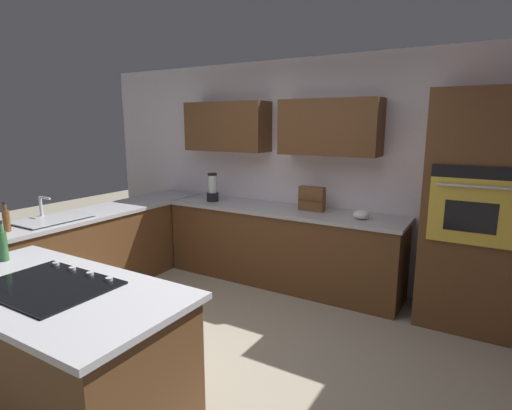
{
  "coord_description": "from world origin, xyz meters",
  "views": [
    {
      "loc": [
        -2.0,
        2.35,
        1.87
      ],
      "look_at": [
        0.11,
        -1.17,
        1.04
      ],
      "focal_mm": 28.38,
      "sensor_mm": 36.0,
      "label": 1
    }
  ],
  "objects_px": {
    "spice_rack": "(312,199)",
    "oil_bottle": "(3,245)",
    "blender": "(212,189)",
    "mixing_bowl": "(361,215)",
    "sink_unit": "(53,218)",
    "wall_oven": "(472,212)",
    "cooktop": "(49,285)",
    "dish_soap_bottle": "(6,220)"
  },
  "relations": [
    {
      "from": "sink_unit",
      "to": "blender",
      "type": "height_order",
      "value": "blender"
    },
    {
      "from": "wall_oven",
      "to": "dish_soap_bottle",
      "type": "bearing_deg",
      "value": 30.95
    },
    {
      "from": "blender",
      "to": "mixing_bowl",
      "type": "distance_m",
      "value": 1.9
    },
    {
      "from": "blender",
      "to": "spice_rack",
      "type": "xyz_separation_m",
      "value": [
        -1.3,
        -0.12,
        -0.02
      ]
    },
    {
      "from": "mixing_bowl",
      "to": "oil_bottle",
      "type": "relative_size",
      "value": 0.59
    },
    {
      "from": "sink_unit",
      "to": "oil_bottle",
      "type": "relative_size",
      "value": 2.38
    },
    {
      "from": "cooktop",
      "to": "spice_rack",
      "type": "distance_m",
      "value": 2.87
    },
    {
      "from": "mixing_bowl",
      "to": "oil_bottle",
      "type": "xyz_separation_m",
      "value": [
        1.82,
        2.59,
        0.07
      ]
    },
    {
      "from": "sink_unit",
      "to": "wall_oven",
      "type": "bearing_deg",
      "value": -155.32
    },
    {
      "from": "cooktop",
      "to": "wall_oven",
      "type": "bearing_deg",
      "value": -127.61
    },
    {
      "from": "sink_unit",
      "to": "oil_bottle",
      "type": "xyz_separation_m",
      "value": [
        -0.86,
        0.93,
        0.1
      ]
    },
    {
      "from": "wall_oven",
      "to": "blender",
      "type": "distance_m",
      "value": 2.9
    },
    {
      "from": "mixing_bowl",
      "to": "spice_rack",
      "type": "distance_m",
      "value": 0.62
    },
    {
      "from": "cooktop",
      "to": "oil_bottle",
      "type": "height_order",
      "value": "oil_bottle"
    },
    {
      "from": "wall_oven",
      "to": "oil_bottle",
      "type": "bearing_deg",
      "value": 42.89
    },
    {
      "from": "spice_rack",
      "to": "oil_bottle",
      "type": "height_order",
      "value": "oil_bottle"
    },
    {
      "from": "cooktop",
      "to": "blender",
      "type": "relative_size",
      "value": 2.14
    },
    {
      "from": "cooktop",
      "to": "spice_rack",
      "type": "height_order",
      "value": "spice_rack"
    },
    {
      "from": "spice_rack",
      "to": "cooktop",
      "type": "bearing_deg",
      "value": 79.81
    },
    {
      "from": "cooktop",
      "to": "spice_rack",
      "type": "bearing_deg",
      "value": -100.19
    },
    {
      "from": "wall_oven",
      "to": "sink_unit",
      "type": "distance_m",
      "value": 4.05
    },
    {
      "from": "oil_bottle",
      "to": "dish_soap_bottle",
      "type": "bearing_deg",
      "value": -29.19
    },
    {
      "from": "mixing_bowl",
      "to": "wall_oven",
      "type": "bearing_deg",
      "value": -178.12
    },
    {
      "from": "mixing_bowl",
      "to": "cooktop",
      "type": "bearing_deg",
      "value": 67.73
    },
    {
      "from": "sink_unit",
      "to": "cooktop",
      "type": "bearing_deg",
      "value": 146.41
    },
    {
      "from": "oil_bottle",
      "to": "wall_oven",
      "type": "bearing_deg",
      "value": -137.11
    },
    {
      "from": "mixing_bowl",
      "to": "spice_rack",
      "type": "xyz_separation_m",
      "value": [
        0.6,
        -0.12,
        0.09
      ]
    },
    {
      "from": "blender",
      "to": "spice_rack",
      "type": "distance_m",
      "value": 1.31
    },
    {
      "from": "spice_rack",
      "to": "dish_soap_bottle",
      "type": "distance_m",
      "value": 3.03
    },
    {
      "from": "cooktop",
      "to": "dish_soap_bottle",
      "type": "height_order",
      "value": "dish_soap_bottle"
    },
    {
      "from": "sink_unit",
      "to": "spice_rack",
      "type": "height_order",
      "value": "spice_rack"
    },
    {
      "from": "wall_oven",
      "to": "blender",
      "type": "bearing_deg",
      "value": 0.65
    },
    {
      "from": "sink_unit",
      "to": "blender",
      "type": "bearing_deg",
      "value": -115.16
    },
    {
      "from": "blender",
      "to": "spice_rack",
      "type": "height_order",
      "value": "blender"
    },
    {
      "from": "blender",
      "to": "spice_rack",
      "type": "bearing_deg",
      "value": -174.87
    },
    {
      "from": "blender",
      "to": "mixing_bowl",
      "type": "height_order",
      "value": "blender"
    },
    {
      "from": "cooktop",
      "to": "mixing_bowl",
      "type": "xyz_separation_m",
      "value": [
        -1.11,
        -2.7,
        0.04
      ]
    },
    {
      "from": "cooktop",
      "to": "spice_rack",
      "type": "relative_size",
      "value": 2.59
    },
    {
      "from": "sink_unit",
      "to": "blender",
      "type": "relative_size",
      "value": 1.97
    },
    {
      "from": "wall_oven",
      "to": "spice_rack",
      "type": "distance_m",
      "value": 1.6
    },
    {
      "from": "spice_rack",
      "to": "dish_soap_bottle",
      "type": "bearing_deg",
      "value": 48.14
    },
    {
      "from": "dish_soap_bottle",
      "to": "oil_bottle",
      "type": "distance_m",
      "value": 0.92
    }
  ]
}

